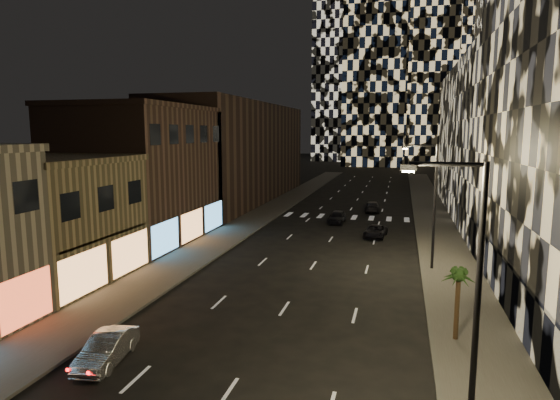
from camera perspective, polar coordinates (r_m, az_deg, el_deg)
The scene contains 17 objects.
sidewalk_left at distance 57.97m, azimuth -1.85°, elevation -1.56°, with size 4.00×120.00×0.15m, color #47443F.
sidewalk_right at distance 55.79m, azimuth 18.28°, elevation -2.37°, with size 4.00×120.00×0.15m, color #47443F.
curb_left at distance 57.42m, azimuth 0.16°, elevation -1.65°, with size 0.20×120.00×0.15m, color #4C4C47.
curb_right at distance 55.69m, azimuth 16.13°, elevation -2.29°, with size 0.20×120.00×0.15m, color #4C4C47.
retail_tan at distance 35.19m, azimuth -26.98°, elevation -2.43°, with size 10.00×10.00×8.00m, color #857550.
retail_brown at distance 44.93m, azimuth -16.57°, elevation 2.85°, with size 10.00×15.00×12.00m, color #4B342A.
retail_filler_left at distance 68.86m, azimuth -5.13°, elevation 5.78°, with size 10.00×40.00×14.00m, color #4B342A.
midrise_base at distance 31.08m, azimuth 25.60°, elevation -8.41°, with size 0.60×25.00×3.00m, color #383838.
midrise_filler_right at distance 63.30m, azimuth 27.38°, elevation 6.48°, with size 16.00×40.00×18.00m, color #232326.
tower_center_low at distance 149.77m, azimuth 11.92°, elevation 22.64°, with size 18.00×18.00×95.00m, color black.
streetlight_near at distance 15.63m, azimuth 22.15°, elevation -9.63°, with size 2.55×0.25×9.00m.
streetlight_far at distance 35.14m, azimuth 17.99°, elevation 0.29°, with size 2.55×0.25×9.00m.
car_silver_parked at distance 22.67m, azimuth -20.36°, elevation -16.64°, with size 1.35×3.86×1.27m, color #ABAAAF.
car_dark_midlane at distance 52.21m, azimuth 7.00°, elevation -2.04°, with size 1.61×4.01×1.37m, color black.
car_dark_oncoming at distance 60.35m, azimuth 11.20°, elevation -0.78°, with size 1.79×4.41×1.28m, color black.
car_dark_rightlane at distance 45.71m, azimuth 11.55°, elevation -3.78°, with size 1.88×4.08×1.13m, color black.
palm_tree at distance 23.93m, azimuth 20.93°, elevation -9.13°, with size 1.80×1.76×3.52m.
Camera 1 is at (6.20, -4.77, 10.00)m, focal length 30.00 mm.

